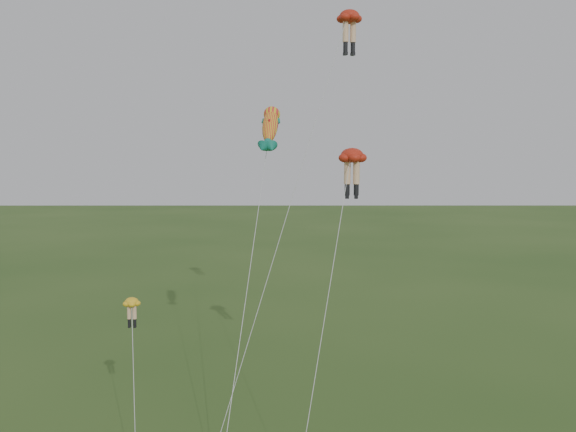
{
  "coord_description": "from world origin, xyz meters",
  "views": [
    {
      "loc": [
        2.47,
        -28.01,
        13.86
      ],
      "look_at": [
        2.52,
        6.0,
        10.65
      ],
      "focal_mm": 40.0,
      "sensor_mm": 36.0,
      "label": 1
    }
  ],
  "objects": [
    {
      "name": "legs_kite_red_high",
      "position": [
        5.83,
        8.35,
        21.04
      ],
      "size": [
        7.87,
        9.57,
        21.95
      ],
      "rotation": [
        0.0,
        0.0,
        0.29
      ],
      "color": "red",
      "rests_on": "ground"
    },
    {
      "name": "legs_kite_yellow",
      "position": [
        -4.36,
        -0.36,
        6.78
      ],
      "size": [
        1.26,
        3.43,
        7.61
      ],
      "rotation": [
        0.0,
        0.0,
        -0.04
      ],
      "color": "yellow",
      "rests_on": "ground"
    },
    {
      "name": "legs_kite_red_mid",
      "position": [
        5.56,
        2.92,
        13.47
      ],
      "size": [
        3.71,
        7.44,
        14.23
      ],
      "rotation": [
        0.0,
        0.0,
        -0.14
      ],
      "color": "red",
      "rests_on": "ground"
    },
    {
      "name": "fish_kite",
      "position": [
        1.6,
        4.97,
        15.31
      ],
      "size": [
        2.64,
        9.58,
        16.63
      ],
      "rotation": [
        0.76,
        0.0,
        -0.11
      ],
      "color": "yellow",
      "rests_on": "ground"
    }
  ]
}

